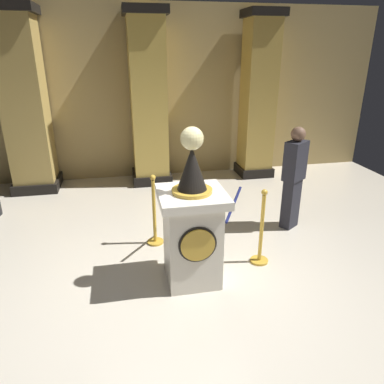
{
  "coord_description": "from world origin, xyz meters",
  "views": [
    {
      "loc": [
        -0.59,
        -3.52,
        2.64
      ],
      "look_at": [
        0.15,
        0.17,
        1.16
      ],
      "focal_mm": 33.54,
      "sensor_mm": 36.0,
      "label": 1
    }
  ],
  "objects_px": {
    "stanchion_near": "(261,237)",
    "bystander_guest": "(294,176)",
    "stanchion_far": "(155,220)",
    "pedestal_clock": "(192,226)"
  },
  "relations": [
    {
      "from": "stanchion_near",
      "to": "bystander_guest",
      "type": "relative_size",
      "value": 0.65
    },
    {
      "from": "stanchion_near",
      "to": "stanchion_far",
      "type": "relative_size",
      "value": 0.98
    },
    {
      "from": "bystander_guest",
      "to": "stanchion_far",
      "type": "bearing_deg",
      "value": -176.95
    },
    {
      "from": "pedestal_clock",
      "to": "stanchion_near",
      "type": "xyz_separation_m",
      "value": [
        0.96,
        0.2,
        -0.37
      ]
    },
    {
      "from": "stanchion_far",
      "to": "stanchion_near",
      "type": "bearing_deg",
      "value": -30.78
    },
    {
      "from": "stanchion_near",
      "to": "bystander_guest",
      "type": "bearing_deg",
      "value": 46.62
    },
    {
      "from": "bystander_guest",
      "to": "stanchion_near",
      "type": "bearing_deg",
      "value": -133.38
    },
    {
      "from": "stanchion_near",
      "to": "stanchion_far",
      "type": "xyz_separation_m",
      "value": [
        -1.32,
        0.78,
        0.01
      ]
    },
    {
      "from": "stanchion_far",
      "to": "bystander_guest",
      "type": "relative_size",
      "value": 0.66
    },
    {
      "from": "stanchion_far",
      "to": "bystander_guest",
      "type": "bearing_deg",
      "value": 3.05
    }
  ]
}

